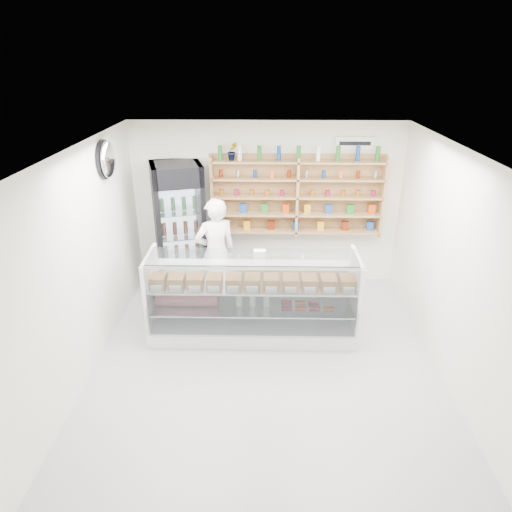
{
  "coord_description": "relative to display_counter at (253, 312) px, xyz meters",
  "views": [
    {
      "loc": [
        -0.02,
        -4.94,
        3.8
      ],
      "look_at": [
        -0.15,
        0.9,
        1.16
      ],
      "focal_mm": 32.0,
      "sensor_mm": 36.0,
      "label": 1
    }
  ],
  "objects": [
    {
      "name": "potted_plant",
      "position": [
        -0.36,
        1.62,
        1.99
      ],
      "size": [
        0.2,
        0.18,
        0.29
      ],
      "primitive_type": "imported",
      "rotation": [
        0.0,
        0.0,
        0.42
      ],
      "color": "#1E6626",
      "rests_on": "wall_shelving"
    },
    {
      "name": "shop_worker",
      "position": [
        -0.6,
        0.88,
        0.54
      ],
      "size": [
        0.77,
        0.65,
        1.79
      ],
      "primitive_type": "imported",
      "rotation": [
        0.0,
        0.0,
        3.54
      ],
      "color": "white",
      "rests_on": "floor"
    },
    {
      "name": "display_counter",
      "position": [
        0.0,
        0.0,
        0.0
      ],
      "size": [
        2.9,
        0.87,
        1.26
      ],
      "color": "white",
      "rests_on": "floor"
    },
    {
      "name": "security_mirror",
      "position": [
        -1.98,
        0.48,
        2.1
      ],
      "size": [
        0.15,
        0.5,
        0.5
      ],
      "primitive_type": "ellipsoid",
      "color": "silver",
      "rests_on": "left_wall"
    },
    {
      "name": "room",
      "position": [
        0.19,
        -0.72,
        1.05
      ],
      "size": [
        5.0,
        5.0,
        5.0
      ],
      "color": "#A6A7AB",
      "rests_on": "ground"
    },
    {
      "name": "drinks_cooler",
      "position": [
        -1.25,
        1.41,
        0.75
      ],
      "size": [
        0.97,
        0.96,
        2.19
      ],
      "rotation": [
        0.0,
        0.0,
        0.29
      ],
      "color": "black",
      "rests_on": "floor"
    },
    {
      "name": "wall_sign",
      "position": [
        1.59,
        1.75,
        2.1
      ],
      "size": [
        0.62,
        0.03,
        0.2
      ],
      "primitive_type": "cube",
      "color": "white",
      "rests_on": "back_wall"
    },
    {
      "name": "wall_shelving",
      "position": [
        0.69,
        1.62,
        1.24
      ],
      "size": [
        2.84,
        0.28,
        1.33
      ],
      "color": "tan",
      "rests_on": "back_wall"
    }
  ]
}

